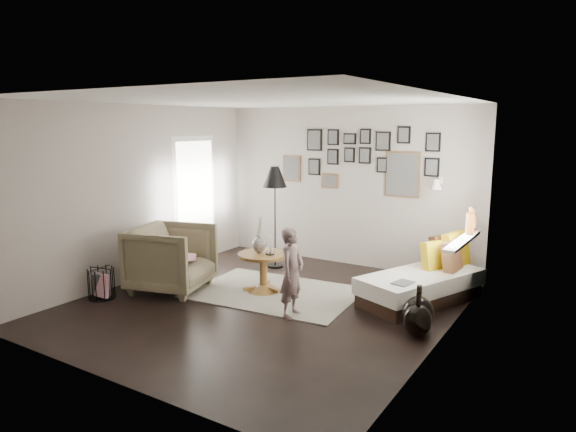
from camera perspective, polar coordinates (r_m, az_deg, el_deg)
The scene contains 23 objects.
ground at distance 6.77m, azimuth -2.64°, elevation -9.81°, with size 4.80×4.80×0.00m, color black.
wall_back at distance 8.51m, azimuth 6.52°, elevation 3.28°, with size 4.50×4.50×0.00m, color #9D9389.
wall_front at distance 4.71m, azimuth -19.61°, elevation -2.83°, with size 4.50×4.50×0.00m, color #9D9389.
wall_left at distance 7.93m, azimuth -16.24°, elevation 2.44°, with size 4.80×4.80×0.00m, color #9D9389.
wall_right at distance 5.50m, azimuth 16.93°, elevation -0.87°, with size 4.80×4.80×0.00m, color #9D9389.
ceiling at distance 6.37m, azimuth -2.83°, elevation 12.75°, with size 4.80×4.80×0.00m, color white.
door_left at distance 8.79m, azimuth -10.28°, elevation 1.76°, with size 0.00×2.14×2.14m.
window_right at distance 6.87m, azimuth 19.12°, elevation -1.99°, with size 0.15×1.32×1.30m.
gallery_wall at distance 8.33m, azimuth 8.32°, elevation 6.15°, with size 2.74×0.03×1.08m.
wall_sconce at distance 7.70m, azimuth 16.16°, elevation 3.44°, with size 0.18×0.36×0.16m.
rug at distance 7.20m, azimuth -1.49°, elevation -8.50°, with size 2.23×1.56×0.01m, color silver.
pedestal_table at distance 7.20m, azimuth -2.75°, elevation -6.44°, with size 0.70×0.70×0.55m.
vase at distance 7.15m, azimuth -3.21°, elevation -2.87°, with size 0.20×0.20×0.50m.
candles at distance 7.03m, azimuth -2.04°, elevation -3.30°, with size 0.12×0.12×0.26m.
daybed at distance 7.06m, azimuth 14.73°, elevation -7.03°, with size 1.37×1.91×0.86m.
magazine_on_daybed at distance 6.46m, azimuth 12.66°, elevation -7.26°, with size 0.19×0.27×0.01m, color black.
armchair at distance 7.38m, azimuth -12.82°, elevation -4.59°, with size 0.99×1.02×0.93m, color #6A6147.
armchair_cushion at distance 7.39m, azimuth -12.38°, elevation -4.42°, with size 0.42×0.42×0.10m, color white.
floor_lamp at distance 8.21m, azimuth -1.47°, elevation 3.95°, with size 0.38×0.38×1.65m.
magazine_basket at distance 7.37m, azimuth -20.03°, elevation -7.06°, with size 0.39×0.39×0.42m.
demijohn_large at distance 6.05m, azimuth 14.27°, elevation -10.48°, with size 0.36×0.36×0.54m.
demijohn_small at distance 5.95m, azimuth 14.21°, elevation -11.11°, with size 0.32×0.32×0.49m.
child at distance 6.22m, azimuth 0.43°, elevation -6.32°, with size 0.40×0.26×1.09m, color #6A5454.
Camera 1 is at (3.63, -5.23, 2.31)m, focal length 32.00 mm.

